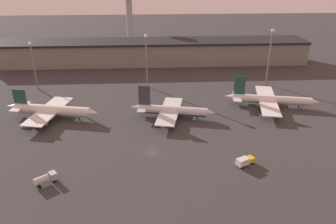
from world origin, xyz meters
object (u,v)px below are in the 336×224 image
service_vehicle_2 (245,161)px  control_tower (129,13)px  airplane_1 (51,110)px  service_vehicle_3 (45,179)px  airplane_3 (270,100)px  airplane_2 (172,110)px

service_vehicle_2 → control_tower: size_ratio=0.16×
airplane_1 → service_vehicle_2: airplane_1 is taller
service_vehicle_2 → service_vehicle_3: bearing=157.0°
airplane_1 → service_vehicle_3: 44.69m
service_vehicle_2 → airplane_1: bearing=122.9°
airplane_3 → airplane_2: bearing=-156.5°
control_tower → airplane_2: bearing=-79.3°
airplane_1 → service_vehicle_2: (69.50, -37.60, -1.88)m
airplane_2 → airplane_3: 44.75m
airplane_3 → service_vehicle_3: size_ratio=6.16×
airplane_1 → airplane_2: 48.81m
airplane_3 → service_vehicle_2: size_ratio=6.18×
airplane_3 → control_tower: bearing=132.9°
airplane_2 → service_vehicle_3: size_ratio=5.31×
airplane_1 → airplane_3: 92.88m
airplane_3 → airplane_1: bearing=-163.7°
airplane_1 → service_vehicle_3: bearing=-65.8°
service_vehicle_2 → airplane_2: bearing=91.4°
airplane_1 → service_vehicle_3: (9.52, -43.62, -1.78)m
airplane_3 → service_vehicle_2: 50.33m
airplane_1 → airplane_3: airplane_3 is taller
service_vehicle_3 → control_tower: 163.76m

